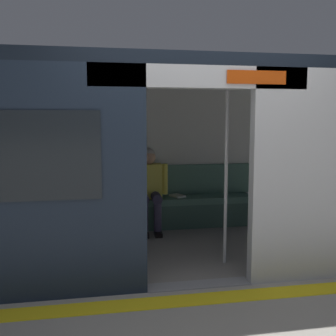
{
  "coord_description": "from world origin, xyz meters",
  "views": [
    {
      "loc": [
        0.97,
        3.6,
        1.58
      ],
      "look_at": [
        0.07,
        -1.19,
        0.99
      ],
      "focal_mm": 43.46,
      "sensor_mm": 36.0,
      "label": 1
    }
  ],
  "objects": [
    {
      "name": "ground_plane",
      "position": [
        0.0,
        0.0,
        0.0
      ],
      "size": [
        60.0,
        60.0,
        0.0
      ],
      "primitive_type": "plane",
      "color": "gray"
    },
    {
      "name": "platform_edge_strip",
      "position": [
        0.0,
        0.3,
        0.0
      ],
      "size": [
        8.0,
        0.24,
        0.01
      ],
      "primitive_type": "cube",
      "color": "yellow",
      "rests_on": "ground_plane"
    },
    {
      "name": "train_car",
      "position": [
        0.07,
        -1.15,
        1.44
      ],
      "size": [
        6.4,
        2.61,
        2.17
      ],
      "color": "silver",
      "rests_on": "ground_plane"
    },
    {
      "name": "bench_seat",
      "position": [
        0.0,
        -2.1,
        0.34
      ],
      "size": [
        2.74,
        0.44,
        0.44
      ],
      "color": "#4C7566",
      "rests_on": "ground_plane"
    },
    {
      "name": "person_seated",
      "position": [
        0.19,
        -2.05,
        0.66
      ],
      "size": [
        0.55,
        0.69,
        1.17
      ],
      "color": "#D8CC4C",
      "rests_on": "ground_plane"
    },
    {
      "name": "handbag",
      "position": [
        0.64,
        -2.16,
        0.53
      ],
      "size": [
        0.26,
        0.15,
        0.17
      ],
      "color": "#262D4C",
      "rests_on": "bench_seat"
    },
    {
      "name": "book",
      "position": [
        -0.25,
        -2.16,
        0.45
      ],
      "size": [
        0.23,
        0.26,
        0.03
      ],
      "primitive_type": "cube",
      "rotation": [
        0.0,
        0.0,
        0.42
      ],
      "color": "silver",
      "rests_on": "bench_seat"
    },
    {
      "name": "grab_pole_door",
      "position": [
        0.44,
        -0.52,
        1.02
      ],
      "size": [
        0.04,
        0.04,
        2.03
      ],
      "primitive_type": "cylinder",
      "color": "silver",
      "rests_on": "ground_plane"
    },
    {
      "name": "grab_pole_far",
      "position": [
        -0.44,
        -0.53,
        1.02
      ],
      "size": [
        0.04,
        0.04,
        2.03
      ],
      "primitive_type": "cylinder",
      "color": "silver",
      "rests_on": "ground_plane"
    }
  ]
}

